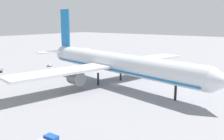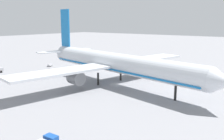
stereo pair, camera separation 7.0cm
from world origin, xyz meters
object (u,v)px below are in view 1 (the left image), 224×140
(airliner, at_px, (114,63))
(traffic_cone_0, at_px, (110,60))
(baggage_cart_2, at_px, (50,65))
(baggage_cart_1, at_px, (103,57))

(airliner, xyz_separation_m, traffic_cone_0, (-32.99, 40.58, -7.03))
(baggage_cart_2, xyz_separation_m, traffic_cone_0, (11.30, 32.26, -0.39))
(airliner, xyz_separation_m, baggage_cart_2, (-44.29, 8.32, -6.63))
(traffic_cone_0, bearing_deg, baggage_cart_2, -109.30)
(baggage_cart_2, bearing_deg, traffic_cone_0, 70.70)
(baggage_cart_1, relative_size, baggage_cart_2, 1.01)
(baggage_cart_1, relative_size, traffic_cone_0, 5.88)
(airliner, relative_size, baggage_cart_1, 24.48)
(baggage_cart_1, xyz_separation_m, traffic_cone_0, (8.16, -3.97, -0.52))
(baggage_cart_1, bearing_deg, baggage_cart_2, -94.95)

